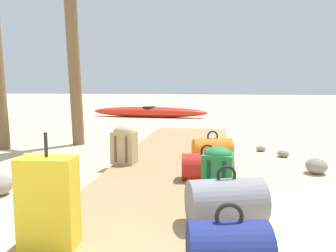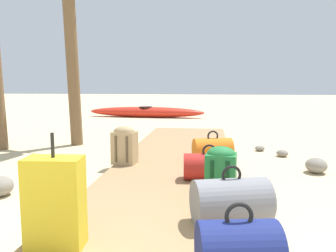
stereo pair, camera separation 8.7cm
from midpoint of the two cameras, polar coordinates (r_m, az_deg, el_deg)
ground_plane at (r=4.30m, az=0.54°, el=-9.18°), size 60.00×60.00×0.00m
boardwalk at (r=4.99m, az=1.59°, el=-6.38°), size 1.65×7.34×0.08m
suitcase_yellow at (r=2.55m, az=-18.11°, el=-11.82°), size 0.40×0.25×0.80m
backpack_tan at (r=4.87m, az=-6.75°, el=-2.92°), size 0.36×0.28×0.53m
backpack_green at (r=3.49m, az=8.90°, el=-7.26°), size 0.32×0.31×0.51m
duffel_bag_orange at (r=5.07m, az=7.79°, el=-3.83°), size 0.62×0.46×0.44m
duffel_bag_red at (r=4.08m, az=7.08°, el=-6.67°), size 0.61×0.35×0.42m
duffel_bag_navy at (r=2.11m, az=11.11°, el=-19.70°), size 0.51×0.43×0.47m
duffel_bag_grey at (r=2.88m, az=10.36°, el=-12.10°), size 0.68×0.52×0.48m
kayak at (r=12.06m, az=-2.91°, el=2.33°), size 4.10×0.90×0.37m
rock_right_near at (r=5.99m, az=18.81°, el=-4.31°), size 0.27×0.27×0.11m
rock_right_far at (r=5.08m, az=23.66°, el=-6.04°), size 0.33×0.35×0.20m
rock_right_mid at (r=6.37m, az=15.42°, el=-3.58°), size 0.24×0.25×0.10m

